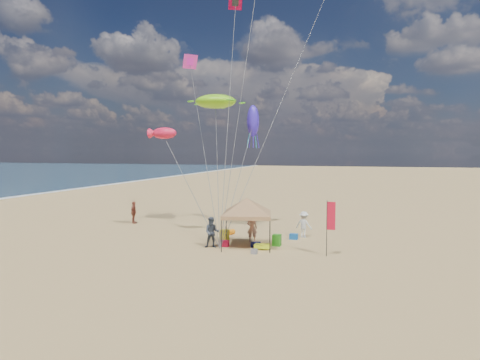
# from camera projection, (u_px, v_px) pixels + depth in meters

# --- Properties ---
(ground) EXTENTS (280.00, 280.00, 0.00)m
(ground) POSITION_uv_depth(u_px,v_px,m) (225.00, 252.00, 24.50)
(ground) COLOR tan
(ground) RESTS_ON ground
(canopy_tent) EXTENTS (5.54, 5.54, 3.51)m
(canopy_tent) POSITION_uv_depth(u_px,v_px,m) (247.00, 200.00, 25.52)
(canopy_tent) COLOR black
(canopy_tent) RESTS_ON ground
(feather_flag) EXTENTS (0.48, 0.07, 3.13)m
(feather_flag) POSITION_uv_depth(u_px,v_px,m) (330.00, 219.00, 23.28)
(feather_flag) COLOR black
(feather_flag) RESTS_ON ground
(cooler_red) EXTENTS (0.54, 0.38, 0.38)m
(cooler_red) POSITION_uv_depth(u_px,v_px,m) (224.00, 243.00, 25.85)
(cooler_red) COLOR #B40E2D
(cooler_red) RESTS_ON ground
(cooler_blue) EXTENTS (0.54, 0.38, 0.38)m
(cooler_blue) POSITION_uv_depth(u_px,v_px,m) (294.00, 236.00, 27.94)
(cooler_blue) COLOR #13509C
(cooler_blue) RESTS_ON ground
(bag_navy) EXTENTS (0.69, 0.54, 0.36)m
(bag_navy) POSITION_uv_depth(u_px,v_px,m) (256.00, 244.00, 25.61)
(bag_navy) COLOR #0D113D
(bag_navy) RESTS_ON ground
(bag_orange) EXTENTS (0.54, 0.69, 0.36)m
(bag_orange) POSITION_uv_depth(u_px,v_px,m) (231.00, 232.00, 29.53)
(bag_orange) COLOR orange
(bag_orange) RESTS_ON ground
(chair_green) EXTENTS (0.50, 0.50, 0.70)m
(chair_green) POSITION_uv_depth(u_px,v_px,m) (277.00, 240.00, 26.05)
(chair_green) COLOR #247815
(chair_green) RESTS_ON ground
(chair_yellow) EXTENTS (0.50, 0.50, 0.70)m
(chair_yellow) POSITION_uv_depth(u_px,v_px,m) (225.00, 235.00, 27.71)
(chair_yellow) COLOR gold
(chair_yellow) RESTS_ON ground
(crate_grey) EXTENTS (0.34, 0.30, 0.28)m
(crate_grey) POSITION_uv_depth(u_px,v_px,m) (254.00, 251.00, 24.01)
(crate_grey) COLOR slate
(crate_grey) RESTS_ON ground
(beach_cart) EXTENTS (0.90, 0.50, 0.24)m
(beach_cart) POSITION_uv_depth(u_px,v_px,m) (262.00, 246.00, 25.06)
(beach_cart) COLOR #D3EF1A
(beach_cart) RESTS_ON ground
(person_near_a) EXTENTS (0.74, 0.57, 1.81)m
(person_near_a) POSITION_uv_depth(u_px,v_px,m) (252.00, 228.00, 27.14)
(person_near_a) COLOR tan
(person_near_a) RESTS_ON ground
(person_near_b) EXTENTS (1.08, 0.94, 1.88)m
(person_near_b) POSITION_uv_depth(u_px,v_px,m) (212.00, 232.00, 25.50)
(person_near_b) COLOR #3B4351
(person_near_b) RESTS_ON ground
(person_near_c) EXTENTS (1.30, 0.98, 1.78)m
(person_near_c) POSITION_uv_depth(u_px,v_px,m) (304.00, 224.00, 28.50)
(person_near_c) COLOR silver
(person_near_c) RESTS_ON ground
(person_far_a) EXTENTS (0.66, 1.12, 1.79)m
(person_far_a) POSITION_uv_depth(u_px,v_px,m) (134.00, 212.00, 34.07)
(person_far_a) COLOR #AD5842
(person_far_a) RESTS_ON ground
(turtle_kite) EXTENTS (3.36, 2.85, 1.01)m
(turtle_kite) POSITION_uv_depth(u_px,v_px,m) (215.00, 102.00, 30.52)
(turtle_kite) COLOR #79D515
(turtle_kite) RESTS_ON ground
(fish_kite) EXTENTS (2.01, 1.51, 0.80)m
(fish_kite) POSITION_uv_depth(u_px,v_px,m) (164.00, 133.00, 29.11)
(fish_kite) COLOR #EC1B41
(fish_kite) RESTS_ON ground
(squid_kite) EXTENTS (1.02, 1.02, 2.42)m
(squid_kite) POSITION_uv_depth(u_px,v_px,m) (253.00, 121.00, 32.11)
(squid_kite) COLOR #3520BB
(squid_kite) RESTS_ON ground
(stunt_kite_red) EXTENTS (1.15, 0.89, 0.97)m
(stunt_kite_red) POSITION_uv_depth(u_px,v_px,m) (235.00, 3.00, 32.45)
(stunt_kite_red) COLOR #A50130
(stunt_kite_red) RESTS_ON ground
(stunt_kite_pink) EXTENTS (1.35, 1.31, 1.19)m
(stunt_kite_pink) POSITION_uv_depth(u_px,v_px,m) (190.00, 62.00, 38.26)
(stunt_kite_pink) COLOR #F735BB
(stunt_kite_pink) RESTS_ON ground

